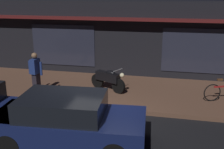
# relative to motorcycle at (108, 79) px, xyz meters

# --- Properties ---
(ground_plane) EXTENTS (60.00, 60.00, 0.00)m
(ground_plane) POSITION_rel_motorcycle_xyz_m (0.40, -2.76, -0.65)
(ground_plane) COLOR black
(sidewalk_slab) EXTENTS (18.00, 4.00, 0.15)m
(sidewalk_slab) POSITION_rel_motorcycle_xyz_m (0.40, 0.24, -0.57)
(sidewalk_slab) COLOR brown
(sidewalk_slab) RESTS_ON ground_plane
(storefront_building) EXTENTS (18.00, 3.30, 3.60)m
(storefront_building) POSITION_rel_motorcycle_xyz_m (0.40, 3.63, 1.16)
(storefront_building) COLOR black
(storefront_building) RESTS_ON ground_plane
(motorcycle) EXTENTS (1.58, 0.91, 0.97)m
(motorcycle) POSITION_rel_motorcycle_xyz_m (0.00, 0.00, 0.00)
(motorcycle) COLOR black
(motorcycle) RESTS_ON sidewalk_slab
(person_photographer) EXTENTS (0.62, 0.41, 1.67)m
(person_photographer) POSITION_rel_motorcycle_xyz_m (-2.65, -1.02, 0.38)
(person_photographer) COLOR #28232D
(person_photographer) RESTS_ON sidewalk_slab
(parked_car_far) EXTENTS (4.22, 2.07, 1.42)m
(parked_car_far) POSITION_rel_motorcycle_xyz_m (-0.20, -4.06, 0.06)
(parked_car_far) COLOR black
(parked_car_far) RESTS_ON ground_plane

